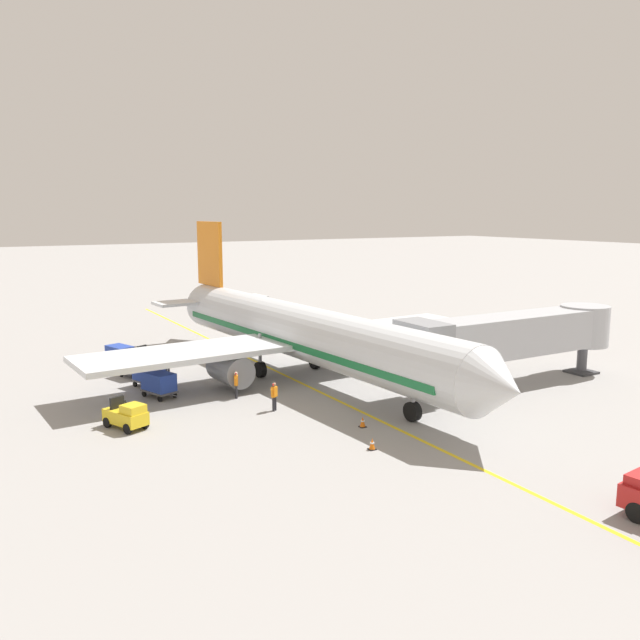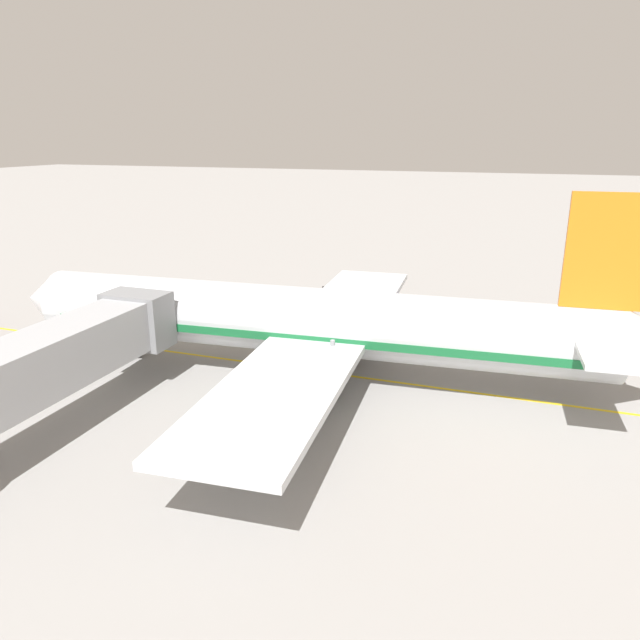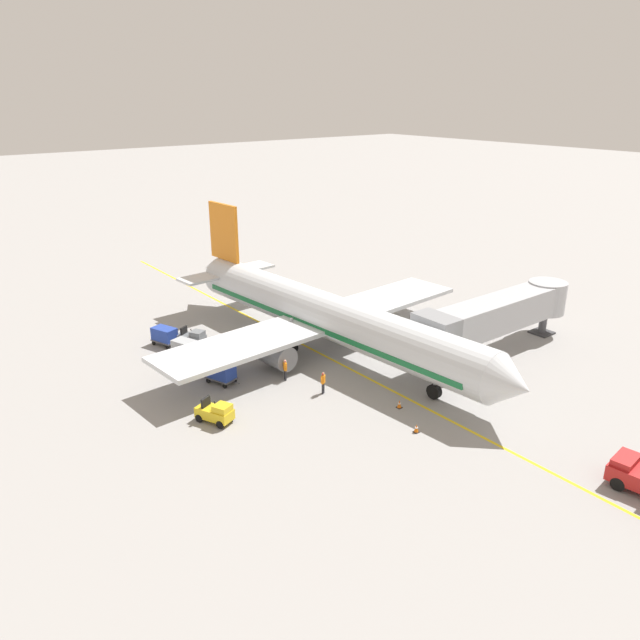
{
  "view_description": "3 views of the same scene",
  "coord_description": "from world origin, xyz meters",
  "px_view_note": "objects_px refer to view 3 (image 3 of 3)",
  "views": [
    {
      "loc": [
        20.15,
        36.53,
        11.47
      ],
      "look_at": [
        -2.46,
        -2.65,
        3.88
      ],
      "focal_mm": 36.35,
      "sensor_mm": 36.0,
      "label": 1
    },
    {
      "loc": [
        -29.84,
        -12.98,
        13.09
      ],
      "look_at": [
        1.96,
        -1.7,
        2.5
      ],
      "focal_mm": 33.09,
      "sensor_mm": 36.0,
      "label": 2
    },
    {
      "loc": [
        29.19,
        35.27,
        20.81
      ],
      "look_at": [
        1.93,
        0.33,
        4.19
      ],
      "focal_mm": 34.47,
      "sensor_mm": 36.0,
      "label": 3
    }
  ],
  "objects_px": {
    "baggage_cart_tail_end": "(164,335)",
    "ground_crew_marshaller": "(215,349)",
    "baggage_cart_second_in_train": "(205,360)",
    "safety_cone_nose_right": "(399,404)",
    "baggage_tug_trailing": "(216,412)",
    "baggage_cart_third_in_train": "(185,348)",
    "parked_airliner": "(326,316)",
    "ground_crew_wing_walker": "(285,369)",
    "baggage_tug_lead": "(192,338)",
    "baggage_cart_front": "(221,371)",
    "ground_crew_loader": "(323,382)",
    "safety_cone_nose_left": "(416,428)",
    "jet_bridge": "(498,314)"
  },
  "relations": [
    {
      "from": "baggage_cart_second_in_train",
      "to": "ground_crew_loader",
      "type": "distance_m",
      "value": 10.05
    },
    {
      "from": "jet_bridge",
      "to": "safety_cone_nose_left",
      "type": "bearing_deg",
      "value": 18.93
    },
    {
      "from": "baggage_tug_trailing",
      "to": "baggage_cart_second_in_train",
      "type": "distance_m",
      "value": 8.3
    },
    {
      "from": "ground_crew_marshaller",
      "to": "safety_cone_nose_left",
      "type": "bearing_deg",
      "value": 104.21
    },
    {
      "from": "baggage_cart_second_in_train",
      "to": "safety_cone_nose_right",
      "type": "bearing_deg",
      "value": 119.38
    },
    {
      "from": "baggage_tug_lead",
      "to": "baggage_cart_second_in_train",
      "type": "bearing_deg",
      "value": 74.12
    },
    {
      "from": "jet_bridge",
      "to": "baggage_cart_tail_end",
      "type": "xyz_separation_m",
      "value": [
        21.28,
        -18.6,
        -2.51
      ]
    },
    {
      "from": "ground_crew_marshaller",
      "to": "baggage_cart_third_in_train",
      "type": "bearing_deg",
      "value": -42.25
    },
    {
      "from": "parked_airliner",
      "to": "jet_bridge",
      "type": "height_order",
      "value": "parked_airliner"
    },
    {
      "from": "baggage_cart_tail_end",
      "to": "safety_cone_nose_left",
      "type": "bearing_deg",
      "value": 105.58
    },
    {
      "from": "baggage_cart_tail_end",
      "to": "ground_crew_marshaller",
      "type": "height_order",
      "value": "ground_crew_marshaller"
    },
    {
      "from": "ground_crew_wing_walker",
      "to": "ground_crew_loader",
      "type": "relative_size",
      "value": 1.0
    },
    {
      "from": "jet_bridge",
      "to": "baggage_tug_lead",
      "type": "height_order",
      "value": "jet_bridge"
    },
    {
      "from": "baggage_cart_second_in_train",
      "to": "safety_cone_nose_right",
      "type": "height_order",
      "value": "baggage_cart_second_in_train"
    },
    {
      "from": "baggage_cart_second_in_train",
      "to": "safety_cone_nose_left",
      "type": "distance_m",
      "value": 17.94
    },
    {
      "from": "parked_airliner",
      "to": "baggage_cart_tail_end",
      "type": "relative_size",
      "value": 12.6
    },
    {
      "from": "baggage_cart_front",
      "to": "ground_crew_loader",
      "type": "bearing_deg",
      "value": 129.48
    },
    {
      "from": "baggage_tug_lead",
      "to": "baggage_tug_trailing",
      "type": "bearing_deg",
      "value": 69.57
    },
    {
      "from": "baggage_cart_second_in_train",
      "to": "safety_cone_nose_right",
      "type": "xyz_separation_m",
      "value": [
        -7.75,
        13.77,
        -0.66
      ]
    },
    {
      "from": "baggage_tug_lead",
      "to": "ground_crew_marshaller",
      "type": "distance_m",
      "value": 3.87
    },
    {
      "from": "baggage_tug_trailing",
      "to": "safety_cone_nose_right",
      "type": "distance_m",
      "value": 12.66
    },
    {
      "from": "baggage_cart_front",
      "to": "baggage_cart_second_in_train",
      "type": "relative_size",
      "value": 1.0
    },
    {
      "from": "safety_cone_nose_left",
      "to": "parked_airliner",
      "type": "bearing_deg",
      "value": -104.47
    },
    {
      "from": "baggage_tug_trailing",
      "to": "safety_cone_nose_left",
      "type": "height_order",
      "value": "baggage_tug_trailing"
    },
    {
      "from": "parked_airliner",
      "to": "ground_crew_wing_walker",
      "type": "xyz_separation_m",
      "value": [
        5.9,
        2.41,
        -2.23
      ]
    },
    {
      "from": "baggage_cart_front",
      "to": "baggage_cart_tail_end",
      "type": "xyz_separation_m",
      "value": [
        0.18,
        -9.54,
        0.0
      ]
    },
    {
      "from": "baggage_tug_trailing",
      "to": "baggage_cart_tail_end",
      "type": "bearing_deg",
      "value": -101.73
    },
    {
      "from": "safety_cone_nose_right",
      "to": "baggage_cart_front",
      "type": "bearing_deg",
      "value": -54.65
    },
    {
      "from": "jet_bridge",
      "to": "baggage_tug_lead",
      "type": "distance_m",
      "value": 26.03
    },
    {
      "from": "baggage_tug_lead",
      "to": "parked_airliner",
      "type": "bearing_deg",
      "value": 135.85
    },
    {
      "from": "safety_cone_nose_right",
      "to": "safety_cone_nose_left",
      "type": "bearing_deg",
      "value": 64.24
    },
    {
      "from": "baggage_tug_trailing",
      "to": "safety_cone_nose_left",
      "type": "distance_m",
      "value": 13.28
    },
    {
      "from": "baggage_tug_trailing",
      "to": "baggage_cart_third_in_train",
      "type": "distance_m",
      "value": 11.18
    },
    {
      "from": "ground_crew_wing_walker",
      "to": "baggage_tug_trailing",
      "type": "bearing_deg",
      "value": 17.91
    },
    {
      "from": "baggage_cart_tail_end",
      "to": "ground_crew_marshaller",
      "type": "distance_m",
      "value": 5.77
    },
    {
      "from": "ground_crew_loader",
      "to": "ground_crew_marshaller",
      "type": "relative_size",
      "value": 1.0
    },
    {
      "from": "parked_airliner",
      "to": "safety_cone_nose_left",
      "type": "distance_m",
      "value": 14.69
    },
    {
      "from": "baggage_cart_second_in_train",
      "to": "baggage_cart_third_in_train",
      "type": "height_order",
      "value": "same"
    },
    {
      "from": "ground_crew_wing_walker",
      "to": "baggage_tug_lead",
      "type": "bearing_deg",
      "value": -76.74
    },
    {
      "from": "baggage_tug_trailing",
      "to": "ground_crew_marshaller",
      "type": "relative_size",
      "value": 1.64
    },
    {
      "from": "baggage_tug_lead",
      "to": "baggage_cart_third_in_train",
      "type": "distance_m",
      "value": 2.76
    },
    {
      "from": "baggage_cart_front",
      "to": "baggage_tug_lead",
      "type": "bearing_deg",
      "value": -101.47
    },
    {
      "from": "parked_airliner",
      "to": "baggage_cart_second_in_train",
      "type": "distance_m",
      "value": 10.53
    },
    {
      "from": "baggage_cart_second_in_train",
      "to": "baggage_tug_trailing",
      "type": "bearing_deg",
      "value": 66.56
    },
    {
      "from": "parked_airliner",
      "to": "baggage_tug_trailing",
      "type": "xyz_separation_m",
      "value": [
        13.19,
        4.77,
        -2.47
      ]
    },
    {
      "from": "baggage_cart_front",
      "to": "jet_bridge",
      "type": "bearing_deg",
      "value": 156.75
    },
    {
      "from": "baggage_cart_front",
      "to": "ground_crew_loader",
      "type": "distance_m",
      "value": 7.89
    },
    {
      "from": "baggage_cart_third_in_train",
      "to": "ground_crew_wing_walker",
      "type": "distance_m",
      "value": 9.34
    },
    {
      "from": "parked_airliner",
      "to": "baggage_tug_lead",
      "type": "height_order",
      "value": "parked_airliner"
    },
    {
      "from": "baggage_cart_second_in_train",
      "to": "baggage_cart_front",
      "type": "bearing_deg",
      "value": 87.58
    }
  ]
}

